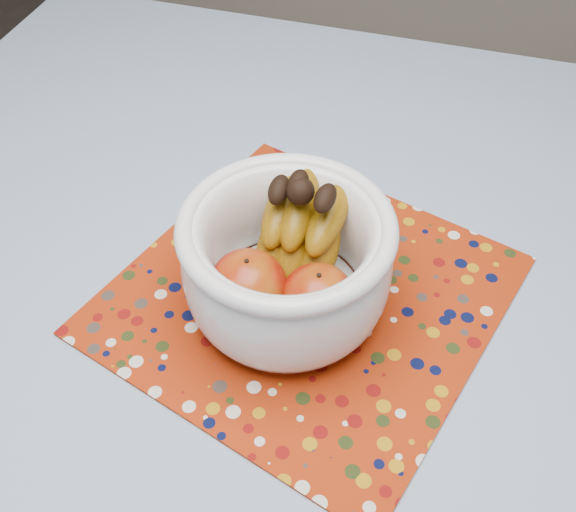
{
  "coord_description": "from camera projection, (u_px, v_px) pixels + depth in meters",
  "views": [
    {
      "loc": [
        0.15,
        -0.46,
        1.38
      ],
      "look_at": [
        0.01,
        0.01,
        0.85
      ],
      "focal_mm": 42.0,
      "sensor_mm": 36.0,
      "label": 1
    }
  ],
  "objects": [
    {
      "name": "placemat",
      "position": [
        306.0,
        295.0,
        0.8
      ],
      "size": [
        0.52,
        0.52,
        0.0
      ],
      "primitive_type": "cube",
      "rotation": [
        0.0,
        0.0,
        -0.3
      ],
      "color": "#962408",
      "rests_on": "tablecloth"
    },
    {
      "name": "fruit_bowl",
      "position": [
        289.0,
        257.0,
        0.73
      ],
      "size": [
        0.23,
        0.23,
        0.17
      ],
      "color": "white",
      "rests_on": "placemat"
    },
    {
      "name": "table",
      "position": [
        280.0,
        356.0,
        0.85
      ],
      "size": [
        1.2,
        1.2,
        0.75
      ],
      "color": "brown",
      "rests_on": "ground"
    },
    {
      "name": "tablecloth",
      "position": [
        280.0,
        316.0,
        0.79
      ],
      "size": [
        1.32,
        1.32,
        0.01
      ],
      "primitive_type": "cube",
      "color": "#617CA2",
      "rests_on": "table"
    }
  ]
}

